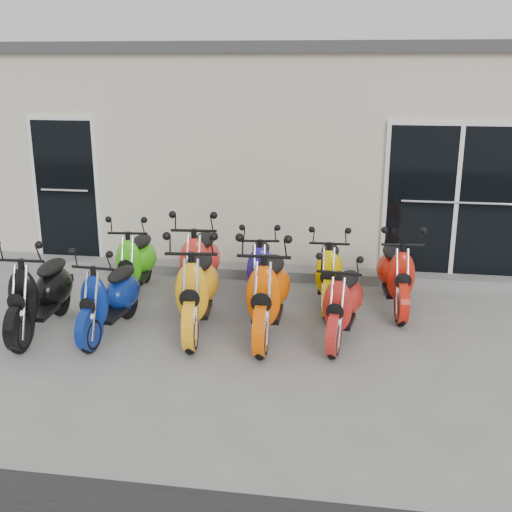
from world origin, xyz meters
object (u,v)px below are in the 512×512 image
object	(u,v)px
scooter_front_red	(343,293)
scooter_back_green	(136,253)
scooter_back_blue	(260,260)
scooter_back_extra	(396,265)
scooter_front_black	(39,282)
scooter_front_orange_a	(197,278)
scooter_back_red	(200,253)
scooter_front_blue	(109,288)
scooter_front_orange_b	(268,281)
scooter_back_yellow	(329,263)

from	to	relation	value
scooter_front_red	scooter_back_green	distance (m)	3.02
scooter_back_blue	scooter_back_extra	world-z (taller)	scooter_back_extra
scooter_front_black	scooter_front_orange_a	distance (m)	1.84
scooter_back_red	scooter_back_blue	distance (m)	0.81
scooter_front_black	scooter_back_blue	distance (m)	2.79
scooter_front_blue	scooter_back_blue	size ratio (longest dim) A/B	1.00
scooter_front_orange_a	scooter_front_red	distance (m)	1.70
scooter_front_orange_b	scooter_back_yellow	world-z (taller)	scooter_front_orange_b
scooter_front_red	scooter_back_blue	distance (m)	1.57
scooter_front_black	scooter_back_red	distance (m)	2.07
scooter_front_orange_b	scooter_back_yellow	xyz separation A→B (m)	(0.65, 1.12, -0.10)
scooter_front_orange_b	scooter_front_red	world-z (taller)	scooter_front_orange_b
scooter_front_orange_a	scooter_back_red	bearing A→B (deg)	95.22
scooter_front_orange_a	scooter_front_orange_b	bearing A→B (deg)	-6.99
scooter_front_black	scooter_back_extra	size ratio (longest dim) A/B	1.04
scooter_back_extra	scooter_back_green	bearing A→B (deg)	174.29
scooter_back_green	scooter_back_blue	distance (m)	1.71
scooter_front_black	scooter_back_red	xyz separation A→B (m)	(1.60, 1.32, 0.04)
scooter_back_extra	scooter_front_orange_b	bearing A→B (deg)	-149.74
scooter_back_green	scooter_back_blue	xyz separation A→B (m)	(1.70, 0.04, -0.03)
scooter_back_red	scooter_back_yellow	distance (m)	1.71
scooter_front_black	scooter_front_red	world-z (taller)	scooter_front_black
scooter_front_orange_a	scooter_back_red	world-z (taller)	scooter_front_orange_a
scooter_front_blue	scooter_front_orange_b	world-z (taller)	scooter_front_orange_b
scooter_back_green	scooter_back_yellow	distance (m)	2.61
scooter_front_red	scooter_back_blue	world-z (taller)	scooter_back_blue
scooter_back_blue	scooter_back_yellow	xyz separation A→B (m)	(0.91, -0.00, 0.00)
scooter_back_blue	scooter_back_extra	bearing A→B (deg)	-8.26
scooter_back_red	scooter_front_orange_a	bearing A→B (deg)	-82.95
scooter_back_yellow	scooter_front_black	bearing A→B (deg)	-157.52
scooter_back_green	scooter_back_blue	bearing A→B (deg)	-4.51
scooter_front_orange_a	scooter_front_orange_b	xyz separation A→B (m)	(0.84, -0.01, 0.01)
scooter_front_blue	scooter_back_blue	xyz separation A→B (m)	(1.57, 1.36, 0.00)
scooter_back_red	scooter_back_yellow	xyz separation A→B (m)	(1.70, 0.12, -0.09)
scooter_front_blue	scooter_back_red	xyz separation A→B (m)	(0.78, 1.24, 0.09)
scooter_front_blue	scooter_front_red	world-z (taller)	scooter_front_blue
scooter_front_orange_b	scooter_front_orange_a	bearing A→B (deg)	178.79
scooter_front_orange_a	scooter_front_blue	bearing A→B (deg)	-172.52
scooter_back_yellow	scooter_back_red	bearing A→B (deg)	-177.00
scooter_front_blue	scooter_back_blue	bearing A→B (deg)	45.42
scooter_back_extra	scooter_front_black	bearing A→B (deg)	-167.01
scooter_front_red	scooter_front_blue	bearing A→B (deg)	-166.51
scooter_front_orange_b	scooter_back_red	bearing A→B (deg)	135.69
scooter_front_black	scooter_front_red	size ratio (longest dim) A/B	1.10
scooter_back_red	scooter_front_black	bearing A→B (deg)	-145.35
scooter_front_orange_a	scooter_front_red	size ratio (longest dim) A/B	1.18
scooter_back_extra	scooter_back_yellow	bearing A→B (deg)	172.16
scooter_back_yellow	scooter_back_green	bearing A→B (deg)	179.65
scooter_front_black	scooter_back_yellow	xyz separation A→B (m)	(3.30, 1.44, -0.04)
scooter_front_orange_a	scooter_back_extra	bearing A→B (deg)	18.16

